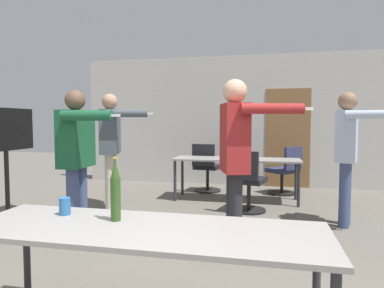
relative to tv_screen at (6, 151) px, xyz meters
The scene contains 13 objects.
back_wall 4.45m from the tv_screen, 50.16° to the left, with size 6.73×0.12×2.77m.
conference_table_near 3.49m from the tv_screen, 37.36° to the right, with size 2.18×0.70×0.73m.
conference_table_far 3.53m from the tv_screen, 32.34° to the left, with size 2.16×0.65×0.73m.
tv_screen is the anchor object (origin of this frame).
person_left_plaid 1.41m from the tv_screen, 18.03° to the right, with size 0.80×0.68×1.72m.
person_near_casual 3.25m from the tv_screen, 10.89° to the right, with size 0.90×0.59×1.78m.
person_right_polo 1.45m from the tv_screen, 38.90° to the left, with size 0.93×0.67×1.79m.
person_center_tall 4.56m from the tv_screen, ahead, with size 0.74×0.77×1.74m.
office_chair_side_rolled 3.46m from the tv_screen, 46.69° to the left, with size 0.52×0.58×0.94m.
office_chair_mid_tucked 3.44m from the tv_screen, 19.45° to the left, with size 0.57×0.62×0.94m.
office_chair_far_left 4.65m from the tv_screen, 33.92° to the left, with size 0.69×0.68×0.91m.
beer_bottle 3.25m from the tv_screen, 38.34° to the right, with size 0.06×0.06×0.41m.
drink_cup 2.92m from the tv_screen, 42.33° to the right, with size 0.07×0.07×0.12m.
Camera 1 is at (0.67, -1.50, 1.36)m, focal length 32.00 mm.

